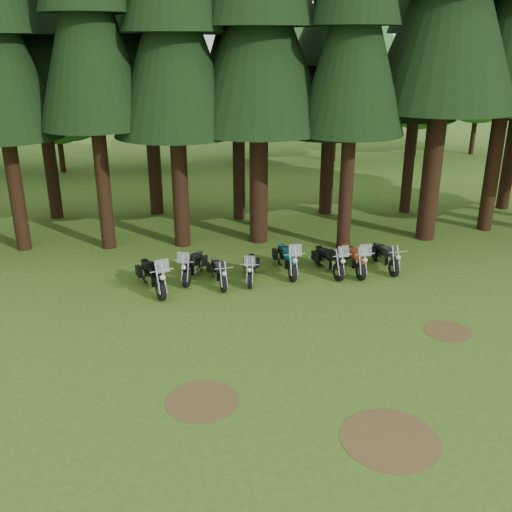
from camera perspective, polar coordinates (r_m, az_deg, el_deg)
The scene contains 23 objects.
ground at distance 16.32m, azimuth 4.91°, elevation -9.38°, with size 120.00×120.00×0.00m, color #315816.
pine_back_1 at distance 28.72m, azimuth -21.70°, elevation 22.52°, with size 4.52×4.52×16.22m.
pine_back_2 at distance 28.18m, azimuth -11.14°, elevation 23.66°, with size 4.85×4.85×16.30m.
pine_back_3 at distance 26.87m, azimuth -1.90°, elevation 24.03°, with size 4.35×4.35×16.20m.
pine_back_4 at distance 27.96m, azimuth 7.71°, elevation 20.77°, with size 4.94×4.94×13.78m.
pine_back_5 at distance 28.97m, azimuth 16.48°, elevation 23.19°, with size 3.94×3.94×16.33m.
decid_2 at distance 39.28m, azimuth -19.15°, elevation 15.00°, with size 6.72×6.53×8.40m.
decid_3 at distance 39.05m, azimuth -10.44°, elevation 15.09°, with size 6.12×5.95×7.65m.
decid_4 at distance 40.52m, azimuth -1.13°, elevation 15.41°, with size 5.93×5.76×7.41m.
decid_5 at distance 41.16m, azimuth 8.75°, elevation 17.87°, with size 8.45×8.21×10.56m.
decid_6 at distance 44.71m, azimuth 16.61°, elevation 16.17°, with size 7.06×6.86×8.82m.
decid_7 at distance 46.56m, azimuth 22.24°, elevation 16.95°, with size 8.44×8.20×10.55m.
dirt_patch_0 at distance 14.30m, azimuth -5.42°, elevation -14.21°, with size 1.80×1.80×0.01m, color #4C3D1E.
dirt_patch_1 at distance 18.19m, azimuth 18.62°, elevation -7.12°, with size 1.40×1.40×0.01m, color #4C3D1E.
dirt_patch_2 at distance 13.43m, azimuth 13.23°, elevation -17.38°, with size 2.20×2.20×0.01m, color #4C3D1E.
motorcycle_0 at distance 20.00m, azimuth -10.28°, elevation -2.08°, with size 1.09×2.44×1.56m.
motorcycle_1 at distance 20.85m, azimuth -6.33°, elevation -1.05°, with size 1.00×2.19×1.41m.
motorcycle_2 at distance 20.32m, azimuth -3.77°, elevation -1.71°, with size 0.41×2.03×0.83m.
motorcycle_3 at distance 20.59m, azimuth -0.53°, elevation -1.30°, with size 0.61×2.08×1.30m.
motorcycle_4 at distance 21.24m, azimuth 3.09°, elevation -0.41°, with size 0.51×2.43×1.52m.
motorcycle_5 at distance 21.37m, azimuth 7.31°, elevation -0.51°, with size 0.75×2.28×1.43m.
motorcycle_6 at distance 21.61m, azimuth 9.68°, elevation -0.36°, with size 0.50×2.34×1.47m.
motorcycle_7 at distance 22.17m, azimuth 12.78°, elevation -0.14°, with size 0.38×2.19×0.89m.
Camera 1 is at (-3.35, -13.72, 8.19)m, focal length 40.00 mm.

